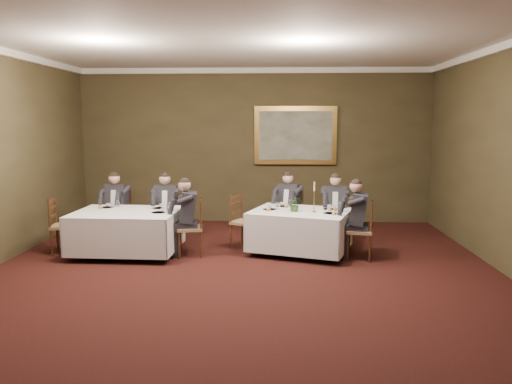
# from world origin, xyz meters

# --- Properties ---
(ground) EXTENTS (10.00, 10.00, 0.00)m
(ground) POSITION_xyz_m (0.00, 0.00, 0.00)
(ground) COLOR black
(ground) RESTS_ON ground
(ceiling) EXTENTS (8.00, 10.00, 0.10)m
(ceiling) POSITION_xyz_m (0.00, 0.00, 3.50)
(ceiling) COLOR silver
(ceiling) RESTS_ON back_wall
(back_wall) EXTENTS (8.00, 0.10, 3.50)m
(back_wall) POSITION_xyz_m (0.00, 5.00, 1.75)
(back_wall) COLOR #362F1B
(back_wall) RESTS_ON ground
(front_wall) EXTENTS (8.00, 0.10, 3.50)m
(front_wall) POSITION_xyz_m (0.00, -5.00, 1.75)
(front_wall) COLOR #362F1B
(front_wall) RESTS_ON ground
(crown_molding) EXTENTS (8.00, 10.00, 0.12)m
(crown_molding) POSITION_xyz_m (0.00, 0.00, 3.44)
(crown_molding) COLOR white
(crown_molding) RESTS_ON back_wall
(table_main) EXTENTS (1.98, 1.72, 0.67)m
(table_main) POSITION_xyz_m (0.93, 2.17, 0.45)
(table_main) COLOR #321C0E
(table_main) RESTS_ON ground
(table_second) EXTENTS (1.83, 1.42, 0.67)m
(table_second) POSITION_xyz_m (-2.10, 1.98, 0.45)
(table_second) COLOR #321C0E
(table_second) RESTS_ON ground
(chair_main_backleft) EXTENTS (0.59, 0.58, 1.00)m
(chair_main_backleft) POSITION_xyz_m (0.77, 3.12, 0.28)
(chair_main_backleft) COLOR olive
(chair_main_backleft) RESTS_ON ground
(diner_main_backleft) EXTENTS (0.58, 0.61, 1.35)m
(diner_main_backleft) POSITION_xyz_m (0.76, 3.11, 0.51)
(diner_main_backleft) COLOR black
(diner_main_backleft) RESTS_ON chair_main_backleft
(chair_main_backright) EXTENTS (0.49, 0.47, 1.00)m
(chair_main_backright) POSITION_xyz_m (1.61, 2.85, 0.28)
(chair_main_backright) COLOR olive
(chair_main_backright) RESTS_ON ground
(diner_main_backright) EXTENTS (0.46, 0.53, 1.35)m
(diner_main_backright) POSITION_xyz_m (1.61, 2.83, 0.51)
(diner_main_backright) COLOR black
(diner_main_backright) RESTS_ON chair_main_backright
(chair_main_endleft) EXTENTS (0.57, 0.58, 1.00)m
(chair_main_endleft) POSITION_xyz_m (-0.07, 2.50, 0.28)
(chair_main_endleft) COLOR olive
(chair_main_endleft) RESTS_ON ground
(chair_main_endright) EXTENTS (0.50, 0.51, 1.00)m
(chair_main_endright) POSITION_xyz_m (1.93, 1.85, 0.28)
(chair_main_endright) COLOR olive
(chair_main_endright) RESTS_ON ground
(diner_main_endright) EXTENTS (0.55, 0.48, 1.35)m
(diner_main_endright) POSITION_xyz_m (1.92, 1.85, 0.51)
(diner_main_endright) COLOR black
(diner_main_endright) RESTS_ON chair_main_endright
(chair_sec_backleft) EXTENTS (0.52, 0.50, 1.00)m
(chair_sec_backleft) POSITION_xyz_m (-2.55, 2.91, 0.28)
(chair_sec_backleft) COLOR olive
(chair_sec_backleft) RESTS_ON ground
(diner_sec_backleft) EXTENTS (0.49, 0.55, 1.35)m
(diner_sec_backleft) POSITION_xyz_m (-2.55, 2.90, 0.51)
(diner_sec_backleft) COLOR black
(diner_sec_backleft) RESTS_ON chair_sec_backleft
(chair_sec_backright) EXTENTS (0.44, 0.42, 1.00)m
(chair_sec_backright) POSITION_xyz_m (-1.59, 2.88, 0.28)
(chair_sec_backright) COLOR olive
(chair_sec_backright) RESTS_ON ground
(diner_sec_backright) EXTENTS (0.42, 0.48, 1.35)m
(diner_sec_backright) POSITION_xyz_m (-1.59, 2.87, 0.51)
(diner_sec_backright) COLOR black
(diner_sec_backright) RESTS_ON chair_sec_backright
(chair_sec_endright) EXTENTS (0.48, 0.50, 1.00)m
(chair_sec_endright) POSITION_xyz_m (-0.97, 1.94, 0.28)
(chair_sec_endright) COLOR olive
(chair_sec_endright) RESTS_ON ground
(diner_sec_endright) EXTENTS (0.53, 0.47, 1.35)m
(diner_sec_endright) POSITION_xyz_m (-0.98, 1.94, 0.51)
(diner_sec_endright) COLOR black
(diner_sec_endright) RESTS_ON chair_sec_endright
(chair_sec_endleft) EXTENTS (0.49, 0.50, 1.00)m
(chair_sec_endleft) POSITION_xyz_m (-3.24, 2.01, 0.28)
(chair_sec_endleft) COLOR olive
(chair_sec_endleft) RESTS_ON ground
(centerpiece) EXTENTS (0.26, 0.23, 0.27)m
(centerpiece) POSITION_xyz_m (0.83, 2.10, 0.90)
(centerpiece) COLOR #2D5926
(centerpiece) RESTS_ON table_main
(candlestick) EXTENTS (0.08, 0.08, 0.54)m
(candlestick) POSITION_xyz_m (1.16, 2.04, 0.96)
(candlestick) COLOR gold
(candlestick) RESTS_ON table_main
(place_setting_table_main) EXTENTS (0.33, 0.31, 0.14)m
(place_setting_table_main) POSITION_xyz_m (0.66, 2.67, 0.80)
(place_setting_table_main) COLOR white
(place_setting_table_main) RESTS_ON table_main
(place_setting_table_second) EXTENTS (0.33, 0.31, 0.14)m
(place_setting_table_second) POSITION_xyz_m (-2.52, 2.39, 0.80)
(place_setting_table_second) COLOR white
(place_setting_table_second) RESTS_ON table_second
(painting) EXTENTS (1.86, 0.09, 1.31)m
(painting) POSITION_xyz_m (0.93, 4.94, 2.00)
(painting) COLOR tan
(painting) RESTS_ON back_wall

